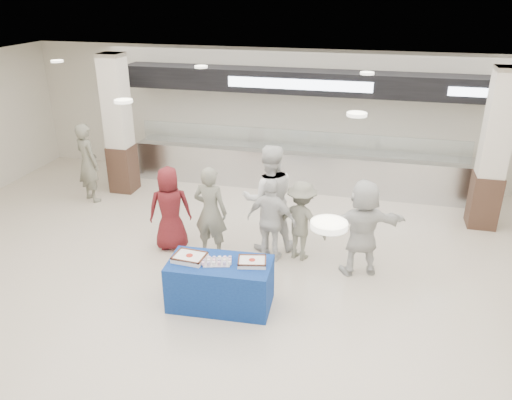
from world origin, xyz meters
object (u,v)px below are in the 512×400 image
(cupcake_tray, at_px, (217,261))
(soldier_b, at_px, (301,221))
(chef_tall, at_px, (269,199))
(sheet_cake_right, at_px, (252,261))
(civilian_white, at_px, (362,228))
(chef_short, at_px, (271,221))
(soldier_a, at_px, (211,212))
(sheet_cake_left, at_px, (190,257))
(soldier_bg, at_px, (88,163))
(display_table, at_px, (220,284))
(civilian_maroon, at_px, (170,209))

(cupcake_tray, xyz_separation_m, soldier_b, (0.99, 1.76, -0.05))
(chef_tall, bearing_deg, cupcake_tray, 60.13)
(chef_tall, bearing_deg, sheet_cake_right, 75.38)
(civilian_white, bearing_deg, soldier_b, -33.29)
(chef_short, bearing_deg, soldier_b, -149.33)
(soldier_a, xyz_separation_m, civilian_white, (2.65, 0.02, -0.00))
(sheet_cake_left, relative_size, soldier_b, 0.34)
(cupcake_tray, xyz_separation_m, soldier_bg, (-4.06, 3.22, 0.12))
(soldier_b, height_order, civilian_white, civilian_white)
(sheet_cake_right, distance_m, soldier_a, 1.78)
(cupcake_tray, height_order, chef_tall, chef_tall)
(sheet_cake_right, relative_size, cupcake_tray, 1.04)
(cupcake_tray, relative_size, soldier_a, 0.27)
(sheet_cake_left, xyz_separation_m, chef_short, (0.92, 1.57, -0.03))
(sheet_cake_left, bearing_deg, soldier_b, 51.41)
(sheet_cake_right, bearing_deg, sheet_cake_left, -173.47)
(display_table, bearing_deg, sheet_cake_right, 5.73)
(chef_short, bearing_deg, sheet_cake_right, 99.40)
(soldier_a, bearing_deg, civilian_maroon, -0.00)
(sheet_cake_left, distance_m, sheet_cake_right, 0.95)
(chef_tall, height_order, soldier_bg, chef_tall)
(sheet_cake_left, relative_size, civilian_maroon, 0.31)
(cupcake_tray, bearing_deg, soldier_b, 60.60)
(soldier_bg, bearing_deg, soldier_b, -167.25)
(display_table, xyz_separation_m, soldier_b, (0.96, 1.74, 0.36))
(civilian_white, bearing_deg, soldier_bg, -35.11)
(display_table, relative_size, soldier_a, 0.91)
(sheet_cake_right, distance_m, soldier_b, 1.74)
(display_table, bearing_deg, civilian_maroon, 129.81)
(civilian_maroon, bearing_deg, sheet_cake_left, 98.89)
(cupcake_tray, distance_m, chef_short, 1.64)
(civilian_maroon, relative_size, soldier_a, 0.93)
(soldier_a, relative_size, chef_short, 1.10)
(cupcake_tray, bearing_deg, sheet_cake_right, 10.41)
(civilian_white, bearing_deg, soldier_a, -19.01)
(display_table, height_order, chef_short, chef_short)
(sheet_cake_right, distance_m, soldier_bg, 5.55)
(display_table, xyz_separation_m, chef_short, (0.46, 1.54, 0.40))
(civilian_maroon, bearing_deg, sheet_cake_right, 119.69)
(civilian_white, bearing_deg, cupcake_tray, 16.77)
(soldier_b, bearing_deg, chef_tall, 0.23)
(chef_short, height_order, civilian_white, civilian_white)
(chef_short, relative_size, soldier_b, 1.06)
(cupcake_tray, xyz_separation_m, chef_tall, (0.36, 1.97, 0.23))
(civilian_maroon, distance_m, soldier_a, 0.81)
(sheet_cake_right, bearing_deg, cupcake_tray, -169.59)
(civilian_maroon, distance_m, chef_short, 1.90)
(civilian_maroon, relative_size, chef_short, 1.03)
(cupcake_tray, distance_m, civilian_white, 2.55)
(cupcake_tray, bearing_deg, civilian_maroon, 131.93)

